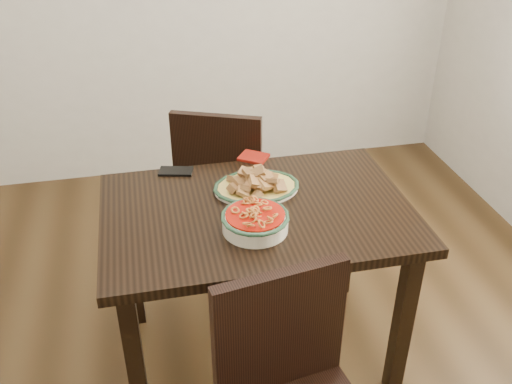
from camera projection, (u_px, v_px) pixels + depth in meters
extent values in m
plane|color=#31200F|center=(239.00, 351.00, 2.52)|extent=(3.50, 3.50, 0.00)
cube|color=black|center=(257.00, 213.00, 2.14)|extent=(1.16, 0.77, 0.04)
cube|color=black|center=(136.00, 366.00, 1.99)|extent=(0.06, 0.06, 0.71)
cube|color=black|center=(403.00, 323.00, 2.17)|extent=(0.06, 0.06, 0.71)
cube|color=black|center=(131.00, 260.00, 2.51)|extent=(0.06, 0.06, 0.71)
cube|color=black|center=(347.00, 232.00, 2.69)|extent=(0.06, 0.06, 0.71)
cube|color=black|center=(227.00, 183.00, 2.93)|extent=(0.55, 0.55, 0.04)
cube|color=black|center=(265.00, 205.00, 3.16)|extent=(0.04, 0.04, 0.41)
cube|color=black|center=(205.00, 200.00, 3.21)|extent=(0.04, 0.04, 0.41)
cube|color=black|center=(254.00, 241.00, 2.88)|extent=(0.04, 0.04, 0.41)
cube|color=black|center=(189.00, 234.00, 2.93)|extent=(0.04, 0.04, 0.41)
cube|color=black|center=(217.00, 159.00, 2.65)|extent=(0.40, 0.20, 0.44)
cube|color=black|center=(280.00, 330.00, 1.71)|extent=(0.42, 0.11, 0.44)
ellipsoid|color=beige|center=(256.00, 188.00, 2.25)|extent=(0.33, 0.25, 0.02)
ellipsoid|color=gold|center=(256.00, 187.00, 2.24)|extent=(0.32, 0.24, 0.01)
torus|color=#183521|center=(256.00, 186.00, 2.24)|extent=(0.26, 0.26, 0.01)
cylinder|color=#EAE2C5|center=(255.00, 222.00, 2.00)|extent=(0.23, 0.23, 0.06)
torus|color=#1B3C27|center=(255.00, 216.00, 1.99)|extent=(0.24, 0.24, 0.02)
cylinder|color=#9B1207|center=(255.00, 215.00, 1.98)|extent=(0.21, 0.21, 0.01)
cube|color=black|center=(176.00, 171.00, 2.37)|extent=(0.15, 0.10, 0.01)
cube|color=maroon|center=(254.00, 157.00, 2.47)|extent=(0.15, 0.15, 0.01)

